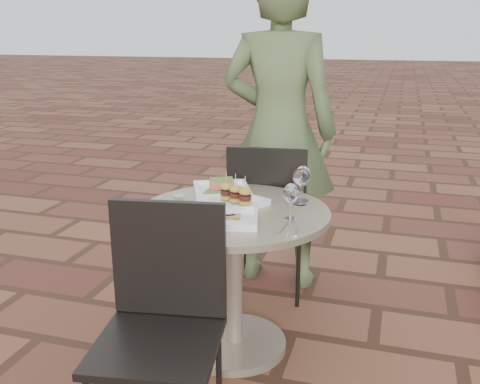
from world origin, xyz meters
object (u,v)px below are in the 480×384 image
(cafe_table, at_px, (234,258))
(chair_near, at_px, (163,308))
(chair_far, at_px, (269,209))
(plate_salmon, at_px, (222,189))
(diner, at_px, (279,131))
(plate_tuna, at_px, (229,218))
(plate_sliders, at_px, (236,198))

(cafe_table, bearing_deg, chair_near, -96.47)
(chair_far, bearing_deg, plate_salmon, 58.21)
(diner, relative_size, plate_tuna, 6.26)
(diner, height_order, plate_sliders, diner)
(plate_tuna, bearing_deg, plate_sliders, 99.68)
(chair_far, xyz_separation_m, diner, (-0.01, 0.26, 0.41))
(chair_near, distance_m, plate_sliders, 0.75)
(chair_far, bearing_deg, diner, -93.07)
(chair_far, distance_m, plate_tuna, 0.76)
(cafe_table, height_order, diner, diner)
(diner, xyz_separation_m, plate_tuna, (0.01, -1.00, -0.21))
(diner, bearing_deg, plate_salmon, 74.96)
(cafe_table, bearing_deg, chair_far, 87.26)
(diner, height_order, plate_tuna, diner)
(chair_near, distance_m, plate_salmon, 0.91)
(chair_near, bearing_deg, chair_far, 76.15)
(chair_far, bearing_deg, cafe_table, 82.29)
(cafe_table, xyz_separation_m, plate_tuna, (0.03, -0.16, 0.26))
(plate_salmon, distance_m, plate_tuna, 0.43)
(plate_tuna, bearing_deg, plate_salmon, 112.78)
(diner, distance_m, plate_tuna, 1.02)
(plate_tuna, bearing_deg, chair_near, -101.44)
(diner, bearing_deg, chair_far, 92.02)
(cafe_table, relative_size, plate_tuna, 2.94)
(plate_salmon, xyz_separation_m, plate_tuna, (0.17, -0.40, -0.01))
(cafe_table, distance_m, diner, 0.96)
(cafe_table, relative_size, chair_near, 0.97)
(plate_sliders, bearing_deg, cafe_table, -79.53)
(chair_far, height_order, diner, diner)
(plate_salmon, bearing_deg, chair_near, -85.57)
(chair_near, xyz_separation_m, plate_sliders, (0.06, 0.72, 0.21))
(plate_sliders, bearing_deg, diner, 87.60)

